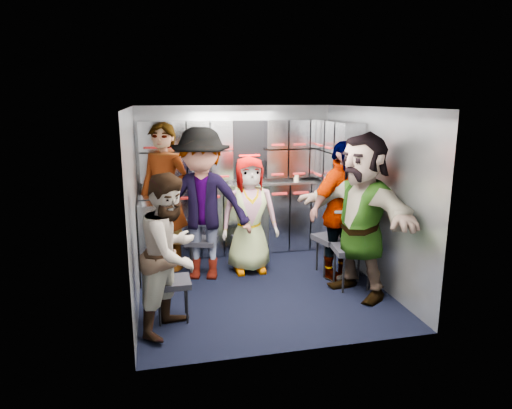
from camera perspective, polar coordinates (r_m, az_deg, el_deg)
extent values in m
plane|color=black|center=(5.57, 0.41, -10.07)|extent=(3.00, 3.00, 0.00)
cube|color=#91979E|center=(6.69, -2.52, 3.25)|extent=(2.80, 0.04, 2.10)
cube|color=#91979E|center=(5.12, -15.01, -0.24)|extent=(0.04, 3.00, 2.10)
cube|color=#91979E|center=(5.73, 14.20, 1.19)|extent=(0.04, 3.00, 2.10)
cube|color=silver|center=(5.12, 0.45, 12.07)|extent=(2.80, 3.00, 0.02)
cube|color=#8F949E|center=(6.61, -2.14, -1.80)|extent=(2.68, 0.38, 0.99)
cube|color=#8F949E|center=(5.80, -12.43, -4.23)|extent=(0.38, 0.76, 0.99)
cube|color=#ADAFB4|center=(6.49, -2.18, 2.64)|extent=(2.68, 0.42, 0.03)
cube|color=#8F949E|center=(6.48, -2.32, 6.87)|extent=(2.68, 0.28, 0.82)
cube|color=#8F949E|center=(6.22, 10.28, 6.41)|extent=(0.28, 1.00, 0.82)
cube|color=#8F949E|center=(6.32, 10.27, -2.65)|extent=(0.28, 1.20, 1.00)
cube|color=red|center=(6.33, -1.83, 1.12)|extent=(2.60, 0.02, 0.03)
cube|color=black|center=(4.69, -10.46, -9.56)|extent=(0.37, 0.35, 0.06)
cylinder|color=black|center=(4.67, -11.97, -12.56)|extent=(0.02, 0.02, 0.38)
cylinder|color=black|center=(4.68, -8.61, -12.37)|extent=(0.02, 0.02, 0.38)
cylinder|color=black|center=(4.88, -12.02, -11.41)|extent=(0.02, 0.02, 0.38)
cylinder|color=black|center=(4.89, -8.82, -11.23)|extent=(0.02, 0.02, 0.38)
cube|color=black|center=(5.89, -6.82, -4.57)|extent=(0.47, 0.46, 0.06)
cylinder|color=black|center=(5.84, -8.00, -7.02)|extent=(0.02, 0.02, 0.39)
cylinder|color=black|center=(5.86, -5.29, -6.85)|extent=(0.02, 0.02, 0.39)
cylinder|color=black|center=(6.06, -8.19, -6.26)|extent=(0.02, 0.02, 0.39)
cylinder|color=black|center=(6.08, -5.59, -6.11)|extent=(0.02, 0.02, 0.39)
cube|color=black|center=(6.07, -1.16, -4.29)|extent=(0.38, 0.37, 0.05)
cylinder|color=black|center=(6.01, -2.13, -6.47)|extent=(0.02, 0.02, 0.36)
cylinder|color=black|center=(6.06, 0.23, -6.30)|extent=(0.02, 0.02, 0.36)
cylinder|color=black|center=(6.21, -2.51, -5.82)|extent=(0.02, 0.02, 0.36)
cylinder|color=black|center=(6.26, -0.22, -5.66)|extent=(0.02, 0.02, 0.36)
cube|color=black|center=(5.88, 9.60, -4.18)|extent=(0.50, 0.48, 0.07)
cylinder|color=black|center=(5.78, 8.57, -6.98)|extent=(0.03, 0.03, 0.44)
cylinder|color=black|center=(5.90, 11.40, -6.69)|extent=(0.03, 0.03, 0.44)
cylinder|color=black|center=(6.01, 7.65, -6.15)|extent=(0.03, 0.03, 0.44)
cylinder|color=black|center=(6.13, 10.39, -5.89)|extent=(0.03, 0.03, 0.44)
cube|color=black|center=(5.47, 11.94, -5.53)|extent=(0.48, 0.46, 0.07)
cylinder|color=black|center=(5.38, 10.88, -8.60)|extent=(0.03, 0.03, 0.45)
cylinder|color=black|center=(5.51, 13.91, -8.23)|extent=(0.03, 0.03, 0.45)
cylinder|color=black|center=(5.61, 9.78, -7.63)|extent=(0.03, 0.03, 0.45)
cylinder|color=black|center=(5.73, 12.70, -7.31)|extent=(0.03, 0.03, 0.45)
imported|color=black|center=(5.97, -11.34, 0.88)|extent=(0.83, 0.77, 1.91)
imported|color=black|center=(4.39, -10.55, -6.02)|extent=(0.89, 0.94, 1.54)
imported|color=black|center=(5.58, -6.77, -0.02)|extent=(1.35, 0.99, 1.87)
imported|color=black|center=(5.80, -0.82, -1.32)|extent=(0.74, 0.48, 1.50)
imported|color=black|center=(5.61, 10.44, -0.88)|extent=(1.08, 0.84, 1.71)
imported|color=black|center=(5.19, 13.00, -1.36)|extent=(1.12, 1.80, 1.85)
cylinder|color=white|center=(6.34, -7.90, 3.44)|extent=(0.06, 0.06, 0.23)
cylinder|color=white|center=(6.47, -0.14, 3.79)|extent=(0.07, 0.07, 0.23)
cylinder|color=white|center=(6.47, 0.27, 3.98)|extent=(0.07, 0.07, 0.27)
cylinder|color=tan|center=(6.31, -12.54, 2.65)|extent=(0.07, 0.07, 0.10)
cylinder|color=tan|center=(6.63, 5.05, 3.43)|extent=(0.07, 0.07, 0.11)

